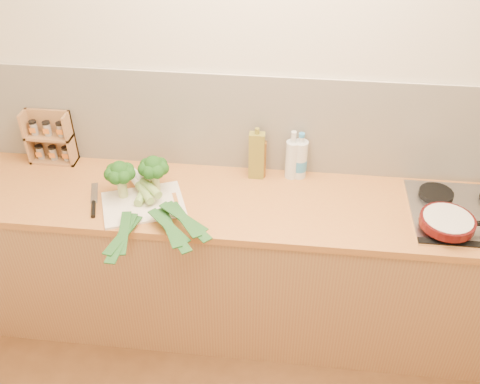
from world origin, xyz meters
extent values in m
plane|color=beige|center=(0.00, 1.50, 1.30)|extent=(3.50, 0.00, 3.50)
cube|color=silver|center=(0.00, 1.49, 1.17)|extent=(3.20, 0.02, 0.54)
cube|color=#A37844|center=(0.00, 1.20, 0.43)|extent=(3.20, 0.60, 0.86)
cube|color=#B47E35|center=(0.00, 1.20, 0.88)|extent=(3.20, 0.62, 0.04)
cube|color=silver|center=(1.02, 1.20, 0.91)|extent=(0.58, 0.50, 0.01)
cylinder|color=black|center=(0.87, 1.08, 0.93)|extent=(0.17, 0.17, 0.03)
cylinder|color=black|center=(0.87, 1.32, 0.93)|extent=(0.17, 0.17, 0.03)
cube|color=white|center=(-0.58, 1.10, 0.91)|extent=(0.47, 0.41, 0.01)
cylinder|color=#A6B469|center=(-0.70, 1.15, 0.96)|extent=(0.05, 0.05, 0.10)
sphere|color=#123B10|center=(-0.70, 1.15, 1.07)|extent=(0.09, 0.09, 0.09)
sphere|color=#123B10|center=(-0.65, 1.15, 1.05)|extent=(0.07, 0.07, 0.07)
sphere|color=#123B10|center=(-0.67, 1.18, 1.05)|extent=(0.07, 0.07, 0.07)
sphere|color=#123B10|center=(-0.71, 1.19, 1.05)|extent=(0.07, 0.07, 0.07)
sphere|color=#123B10|center=(-0.74, 1.16, 1.05)|extent=(0.07, 0.07, 0.07)
sphere|color=#123B10|center=(-0.74, 1.13, 1.05)|extent=(0.07, 0.07, 0.07)
sphere|color=#123B10|center=(-0.71, 1.10, 1.05)|extent=(0.07, 0.07, 0.07)
sphere|color=#123B10|center=(-0.67, 1.11, 1.05)|extent=(0.07, 0.07, 0.07)
cylinder|color=#A6B469|center=(-0.55, 1.21, 0.96)|extent=(0.05, 0.05, 0.09)
sphere|color=#123B10|center=(-0.55, 1.21, 1.07)|extent=(0.09, 0.09, 0.09)
sphere|color=#123B10|center=(-0.50, 1.21, 1.05)|extent=(0.07, 0.07, 0.07)
sphere|color=#123B10|center=(-0.52, 1.25, 1.05)|extent=(0.07, 0.07, 0.07)
sphere|color=#123B10|center=(-0.55, 1.25, 1.05)|extent=(0.07, 0.07, 0.07)
sphere|color=#123B10|center=(-0.58, 1.23, 1.05)|extent=(0.07, 0.07, 0.07)
sphere|color=#123B10|center=(-0.58, 1.19, 1.05)|extent=(0.07, 0.07, 0.07)
sphere|color=#123B10|center=(-0.55, 1.17, 1.05)|extent=(0.07, 0.07, 0.07)
sphere|color=#123B10|center=(-0.52, 1.18, 1.05)|extent=(0.07, 0.07, 0.07)
cylinder|color=white|center=(-0.59, 1.28, 0.93)|extent=(0.04, 0.13, 0.04)
cylinder|color=#80A854|center=(-0.60, 1.14, 0.93)|extent=(0.05, 0.16, 0.04)
cube|color=#17411A|center=(-0.60, 0.83, 0.93)|extent=(0.10, 0.30, 0.02)
cube|color=#17411A|center=(-0.60, 0.81, 0.94)|extent=(0.06, 0.34, 0.01)
cube|color=#17411A|center=(-0.60, 0.84, 0.94)|extent=(0.09, 0.28, 0.02)
cylinder|color=white|center=(-0.66, 1.24, 0.95)|extent=(0.11, 0.13, 0.04)
cylinder|color=#80A854|center=(-0.58, 1.13, 0.95)|extent=(0.13, 0.15, 0.04)
cube|color=#17411A|center=(-0.40, 0.88, 0.95)|extent=(0.17, 0.29, 0.02)
cube|color=#17411A|center=(-0.39, 0.87, 0.95)|extent=(0.24, 0.30, 0.01)
cube|color=#17411A|center=(-0.40, 0.89, 0.96)|extent=(0.24, 0.22, 0.02)
cylinder|color=white|center=(-0.65, 1.25, 0.97)|extent=(0.12, 0.12, 0.04)
cylinder|color=#80A854|center=(-0.55, 1.15, 0.97)|extent=(0.14, 0.14, 0.04)
cube|color=#17411A|center=(-0.34, 0.93, 0.97)|extent=(0.20, 0.27, 0.02)
cube|color=#17411A|center=(-0.32, 0.92, 0.97)|extent=(0.27, 0.28, 0.01)
cube|color=#17411A|center=(-0.35, 0.94, 0.97)|extent=(0.26, 0.19, 0.02)
cube|color=silver|center=(-0.86, 1.17, 0.90)|extent=(0.09, 0.18, 0.00)
cylinder|color=black|center=(-0.81, 1.02, 0.91)|extent=(0.06, 0.12, 0.02)
cylinder|color=#440B0B|center=(0.87, 1.06, 0.96)|extent=(0.25, 0.25, 0.04)
cylinder|color=beige|center=(0.87, 1.06, 0.98)|extent=(0.22, 0.22, 0.00)
cube|color=#BD7E51|center=(-1.17, 1.47, 1.05)|extent=(0.25, 0.01, 0.30)
cube|color=#BD7E51|center=(-1.17, 1.43, 0.91)|extent=(0.25, 0.10, 0.01)
cube|color=#BD7E51|center=(-1.17, 1.43, 1.06)|extent=(0.25, 0.10, 0.01)
cube|color=#BD7E51|center=(-1.29, 1.43, 1.05)|extent=(0.01, 0.10, 0.30)
cube|color=#BD7E51|center=(-1.05, 1.43, 1.05)|extent=(0.01, 0.10, 0.30)
cylinder|color=gray|center=(-1.25, 1.43, 0.95)|extent=(0.04, 0.04, 0.07)
cylinder|color=gray|center=(-1.17, 1.43, 0.95)|extent=(0.04, 0.04, 0.07)
cylinder|color=gray|center=(-1.10, 1.43, 0.95)|extent=(0.04, 0.04, 0.07)
cylinder|color=gray|center=(-1.25, 1.43, 1.10)|extent=(0.04, 0.04, 0.07)
cylinder|color=gray|center=(-1.17, 1.43, 1.10)|extent=(0.04, 0.04, 0.07)
cylinder|color=gray|center=(-1.10, 1.43, 1.10)|extent=(0.04, 0.04, 0.07)
cube|color=olive|center=(-0.05, 1.41, 1.03)|extent=(0.08, 0.05, 0.26)
cylinder|color=olive|center=(-0.05, 1.41, 1.18)|extent=(0.02, 0.02, 0.03)
cylinder|color=silver|center=(0.14, 1.43, 1.01)|extent=(0.07, 0.07, 0.21)
cylinder|color=silver|center=(0.14, 1.43, 1.14)|extent=(0.03, 0.03, 0.06)
cylinder|color=brown|center=(-0.03, 1.42, 1.00)|extent=(0.06, 0.06, 0.21)
cylinder|color=brown|center=(-0.03, 1.42, 1.13)|extent=(0.03, 0.03, 0.05)
cylinder|color=silver|center=(0.18, 1.44, 1.01)|extent=(0.08, 0.08, 0.21)
cylinder|color=silver|center=(0.18, 1.44, 1.13)|extent=(0.03, 0.03, 0.03)
cylinder|color=#3384C0|center=(0.18, 1.44, 0.97)|extent=(0.08, 0.08, 0.06)
camera|label=1|loc=(0.13, -0.92, 2.55)|focal=40.00mm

